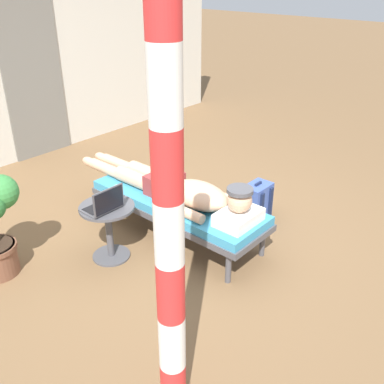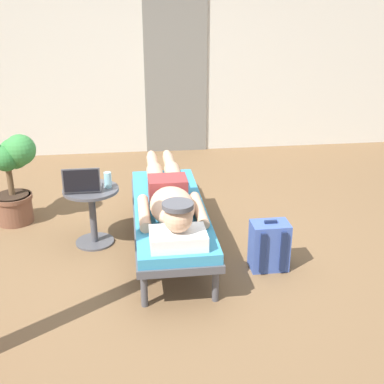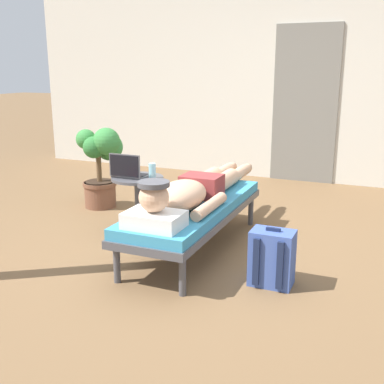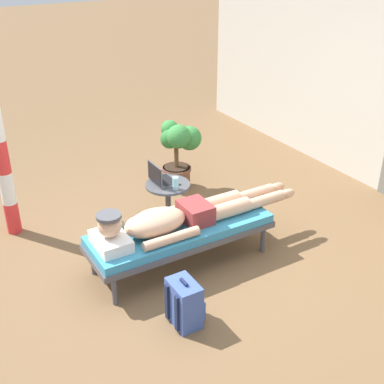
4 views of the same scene
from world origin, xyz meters
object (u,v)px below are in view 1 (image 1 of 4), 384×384
at_px(drink_glass, 118,193).
at_px(backpack, 256,202).
at_px(laptop, 104,205).
at_px(porch_post, 169,233).
at_px(side_table, 108,223).
at_px(lounge_chair, 177,204).
at_px(person_reclining, 180,189).

xyz_separation_m(drink_glass, backpack, (1.27, -0.63, -0.40)).
bearing_deg(drink_glass, laptop, -163.25).
height_order(backpack, porch_post, porch_post).
bearing_deg(drink_glass, porch_post, -121.18).
bearing_deg(backpack, side_table, 156.64).
bearing_deg(lounge_chair, backpack, -27.58).
xyz_separation_m(laptop, backpack, (1.48, -0.56, -0.39)).
relative_size(lounge_chair, laptop, 5.85).
bearing_deg(drink_glass, side_table, -175.46).
distance_m(laptop, porch_post, 1.72).
bearing_deg(side_table, backpack, -23.36).
height_order(lounge_chair, backpack, backpack).
xyz_separation_m(person_reclining, backpack, (0.76, -0.36, -0.32)).
height_order(person_reclining, backpack, person_reclining).
bearing_deg(drink_glass, lounge_chair, -24.08).
distance_m(laptop, drink_glass, 0.22).
xyz_separation_m(person_reclining, porch_post, (-1.42, -1.24, 0.71)).
bearing_deg(side_table, porch_post, -116.99).
bearing_deg(laptop, backpack, -20.81).
height_order(person_reclining, porch_post, porch_post).
distance_m(laptop, backpack, 1.63).
distance_m(side_table, porch_post, 1.89).
relative_size(backpack, porch_post, 0.17).
bearing_deg(lounge_chair, person_reclining, -90.00).
bearing_deg(person_reclining, backpack, -25.38).
xyz_separation_m(lounge_chair, side_table, (-0.66, 0.22, 0.01)).
relative_size(person_reclining, laptop, 7.00).
xyz_separation_m(side_table, laptop, (-0.06, -0.05, 0.23)).
bearing_deg(backpack, laptop, 159.19).
xyz_separation_m(laptop, porch_post, (-0.70, -1.44, 0.65)).
xyz_separation_m(side_table, drink_glass, (0.15, 0.01, 0.24)).
height_order(side_table, laptop, laptop).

